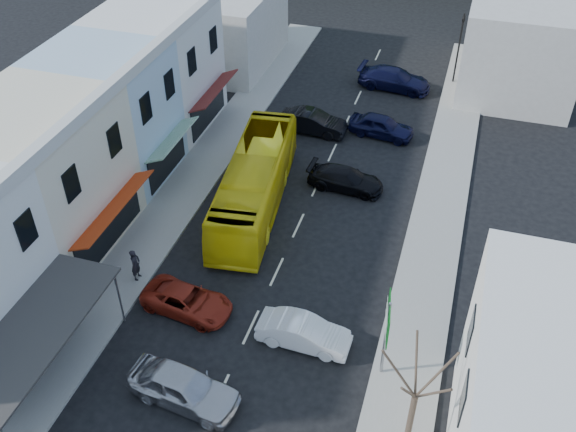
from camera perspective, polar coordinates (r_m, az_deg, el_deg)
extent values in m
plane|color=black|center=(30.98, -3.31, -9.82)|extent=(120.00, 120.00, 0.00)
cube|color=gray|center=(40.15, -8.59, 2.97)|extent=(3.00, 52.00, 0.15)
cube|color=gray|center=(37.15, 12.98, -1.02)|extent=(3.00, 52.00, 0.15)
cube|color=#5D1B17|center=(29.13, -23.37, -9.14)|extent=(1.30, 7.65, 0.08)
cube|color=beige|center=(35.57, -21.17, 3.08)|extent=(7.00, 8.00, 8.00)
cube|color=#A82E0C|center=(33.96, -15.21, 0.71)|extent=(1.30, 6.80, 0.08)
cube|color=#A5C1D5|center=(40.31, -15.68, 8.66)|extent=(7.00, 6.00, 8.00)
cube|color=#195926|center=(38.89, -10.22, 6.76)|extent=(1.30, 5.10, 0.08)
cube|color=silver|center=(45.23, -11.58, 12.68)|extent=(7.00, 7.00, 8.00)
cube|color=#5D1B17|center=(43.98, -6.57, 11.06)|extent=(1.30, 5.95, 0.08)
cube|color=#B7B2A8|center=(54.08, -5.86, 16.42)|extent=(8.00, 10.00, 6.00)
cube|color=#B7B2A8|center=(53.02, 20.01, 14.48)|extent=(8.00, 12.00, 7.00)
imported|color=yellow|center=(37.04, -2.97, 2.82)|extent=(3.91, 11.82, 3.10)
imported|color=#B5B4B9|center=(28.16, -9.22, -14.95)|extent=(4.60, 2.35, 1.40)
imported|color=white|center=(29.77, 1.41, -10.35)|extent=(4.44, 1.90, 1.40)
imported|color=maroon|center=(31.56, -8.97, -7.36)|extent=(4.81, 2.50, 1.40)
imported|color=black|center=(39.10, 5.15, 3.32)|extent=(4.59, 2.07, 1.40)
imported|color=black|center=(44.60, 8.31, 7.86)|extent=(4.60, 2.35, 1.40)
imported|color=black|center=(44.58, 2.20, 8.25)|extent=(4.47, 1.97, 1.40)
imported|color=black|center=(50.95, 9.43, 11.83)|extent=(4.64, 2.22, 1.40)
imported|color=black|center=(33.37, -13.39, -4.30)|extent=(0.42, 0.61, 1.70)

